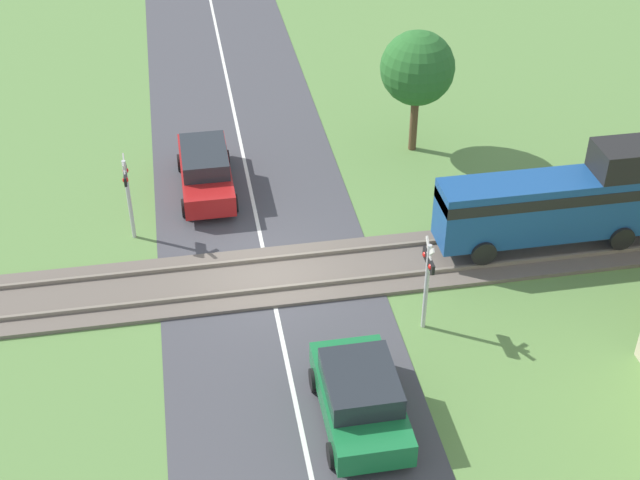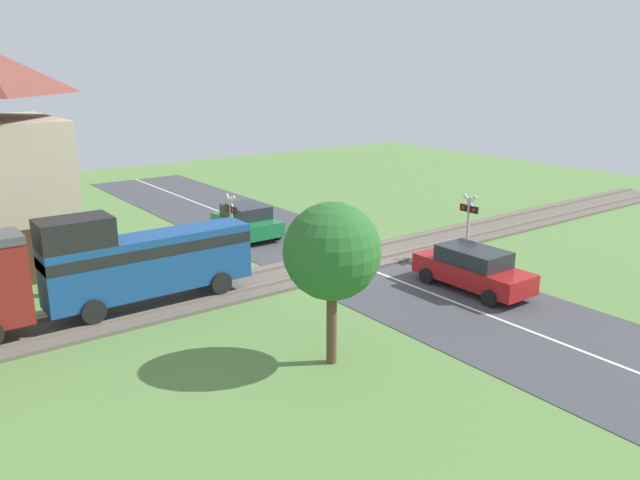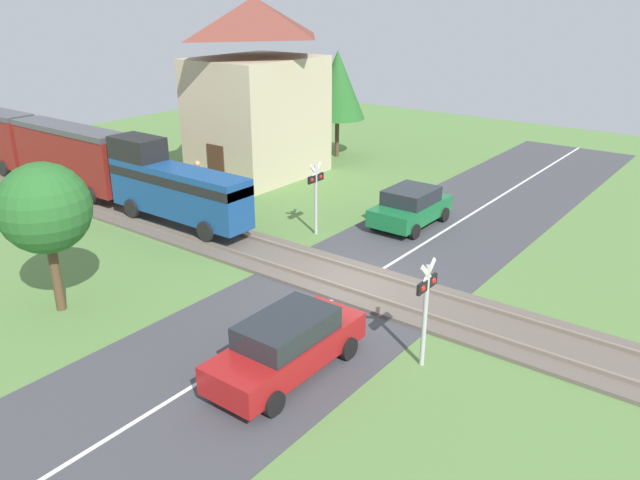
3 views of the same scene
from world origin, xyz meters
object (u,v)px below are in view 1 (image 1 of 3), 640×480
car_near_crossing (205,169)px  car_far_side (360,396)px  crossing_signal_west_approach (127,187)px  crossing_signal_east_approach (428,273)px

car_near_crossing → car_far_side: bearing=14.6°
car_far_side → car_near_crossing: bearing=-165.4°
car_far_side → crossing_signal_west_approach: bearing=-148.7°
crossing_signal_west_approach → car_far_side: bearing=31.3°
car_near_crossing → crossing_signal_west_approach: 3.54m
car_far_side → crossing_signal_west_approach: 10.28m
car_near_crossing → car_far_side: 11.46m
car_near_crossing → crossing_signal_east_approach: size_ratio=1.56×
car_near_crossing → crossing_signal_west_approach: bearing=-46.0°
crossing_signal_west_approach → crossing_signal_east_approach: same height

